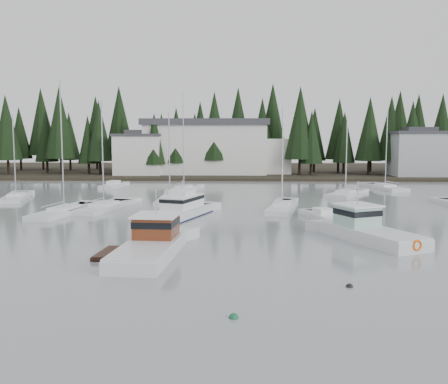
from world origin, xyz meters
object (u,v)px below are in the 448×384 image
object	(u,v)px
sailboat_2	(385,189)
sailboat_13	(64,213)
house_west	(139,153)
lobster_boat_teal	(368,233)
sailboat_0	(16,199)
sailboat_1	(345,195)
runabout_3	(113,186)
sailboat_3	(282,209)
house_east_a	(419,153)
harbor_inn	(216,147)
cabin_cruiser_center	(181,211)
sailboat_9	(104,208)
lobster_boat_brown	(150,247)
sailboat_4	(184,190)
runabout_1	(323,217)
sailboat_5	(170,201)

from	to	relation	value
sailboat_2	sailboat_13	bearing A→B (deg)	111.61
house_west	lobster_boat_teal	world-z (taller)	house_west
sailboat_0	sailboat_2	xyz separation A→B (m)	(50.66, 14.02, 0.00)
sailboat_1	runabout_3	xyz separation A→B (m)	(-34.21, 10.32, 0.07)
lobster_boat_teal	sailboat_3	xyz separation A→B (m)	(-5.25, 16.52, -0.55)
house_east_a	sailboat_13	world-z (taller)	sailboat_13
harbor_inn	sailboat_2	xyz separation A→B (m)	(26.95, -24.66, -5.72)
cabin_cruiser_center	sailboat_9	bearing A→B (deg)	78.31
harbor_inn	lobster_boat_brown	bearing A→B (deg)	-90.94
sailboat_4	runabout_1	distance (m)	29.59
sailboat_0	sailboat_13	bearing A→B (deg)	-153.13
sailboat_2	sailboat_9	size ratio (longest dim) A/B	0.99
sailboat_2	sailboat_13	world-z (taller)	sailboat_13
sailboat_9	sailboat_13	xyz separation A→B (m)	(-3.27, -3.25, 0.01)
cabin_cruiser_center	sailboat_1	world-z (taller)	sailboat_1
cabin_cruiser_center	sailboat_4	distance (m)	24.33
lobster_boat_brown	sailboat_13	bearing A→B (deg)	38.27
sailboat_13	runabout_3	distance (m)	27.11
lobster_boat_teal	runabout_3	xyz separation A→B (m)	(-29.88, 39.68, -0.47)
house_west	runabout_1	bearing A→B (deg)	-60.49
runabout_1	sailboat_13	bearing A→B (deg)	66.87
runabout_3	sailboat_3	bearing A→B (deg)	-124.16
lobster_boat_teal	sailboat_5	bearing A→B (deg)	14.56
lobster_boat_brown	sailboat_2	world-z (taller)	sailboat_2
cabin_cruiser_center	sailboat_4	xyz separation A→B (m)	(-2.49, 24.20, -0.54)
lobster_boat_brown	sailboat_3	size ratio (longest dim) A/B	0.86
sailboat_3	runabout_1	distance (m)	7.30
sailboat_1	runabout_3	world-z (taller)	sailboat_1
runabout_1	runabout_3	world-z (taller)	same
house_west	sailboat_13	size ratio (longest dim) A/B	0.68
sailboat_0	runabout_1	world-z (taller)	sailboat_0
house_east_a	sailboat_9	world-z (taller)	sailboat_9
sailboat_2	sailboat_9	distance (m)	43.29
sailboat_2	sailboat_3	size ratio (longest dim) A/B	1.04
sailboat_1	sailboat_3	xyz separation A→B (m)	(-9.58, -12.83, 0.00)
house_east_a	runabout_1	xyz separation A→B (m)	(-25.96, -48.55, -4.77)
runabout_3	sailboat_0	bearing A→B (deg)	159.86
sailboat_0	sailboat_3	world-z (taller)	sailboat_3
lobster_boat_brown	runabout_1	distance (m)	20.86
sailboat_3	runabout_1	bearing A→B (deg)	-140.32
cabin_cruiser_center	sailboat_2	distance (m)	39.34
house_east_a	lobster_boat_brown	xyz separation A→B (m)	(-40.08, -63.90, -4.35)
sailboat_3	sailboat_4	size ratio (longest dim) A/B	0.79
house_west	house_east_a	world-z (taller)	house_east_a
harbor_inn	sailboat_2	size ratio (longest dim) A/B	2.40
sailboat_3	sailboat_4	xyz separation A→B (m)	(-12.90, 18.22, 0.04)
lobster_boat_teal	sailboat_3	size ratio (longest dim) A/B	0.81
sailboat_2	runabout_1	size ratio (longest dim) A/B	1.89
house_east_a	sailboat_9	xyz separation A→B (m)	(-49.01, -42.78, -4.85)
house_east_a	sailboat_1	bearing A→B (deg)	-124.13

